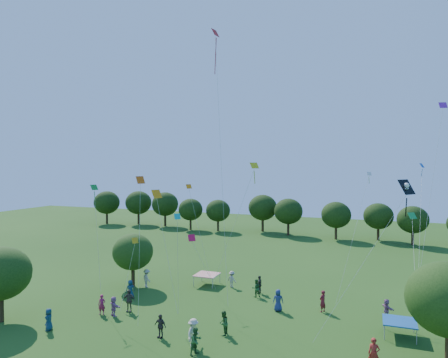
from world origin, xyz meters
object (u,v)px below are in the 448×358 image
pirate_kite (405,190)px  near_tree_west (1,274)px  tent_blue (400,322)px  tent_red_stripe (207,275)px  red_high_kite (217,77)px  near_tree_north (133,252)px

pirate_kite → near_tree_west: bearing=-170.5°
tent_blue → pirate_kite: pirate_kite is taller
tent_blue → pirate_kite: (-0.02, -3.14, 9.40)m
pirate_kite → tent_red_stripe: bearing=151.5°
near_tree_west → red_high_kite: red_high_kite is taller
tent_red_stripe → near_tree_north: bearing=-156.1°
near_tree_north → red_high_kite: size_ratio=0.23×
tent_red_stripe → tent_blue: 18.39m
near_tree_north → tent_blue: bearing=-7.8°
red_high_kite → pirate_kite: bearing=-17.3°
near_tree_north → pirate_kite: (23.95, -6.43, 7.01)m
tent_blue → red_high_kite: red_high_kite is taller
tent_red_stripe → pirate_kite: bearing=-28.5°
tent_red_stripe → pirate_kite: (17.28, -9.39, 9.40)m
near_tree_west → pirate_kite: size_ratio=0.59×
pirate_kite → red_high_kite: 17.35m
near_tree_north → tent_blue: 24.32m
near_tree_north → red_high_kite: bearing=-11.7°
near_tree_north → tent_red_stripe: (6.67, 2.95, -2.39)m
tent_blue → pirate_kite: bearing=-90.4°
near_tree_west → tent_blue: (28.36, 7.89, -2.68)m
near_tree_north → tent_blue: size_ratio=2.37×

